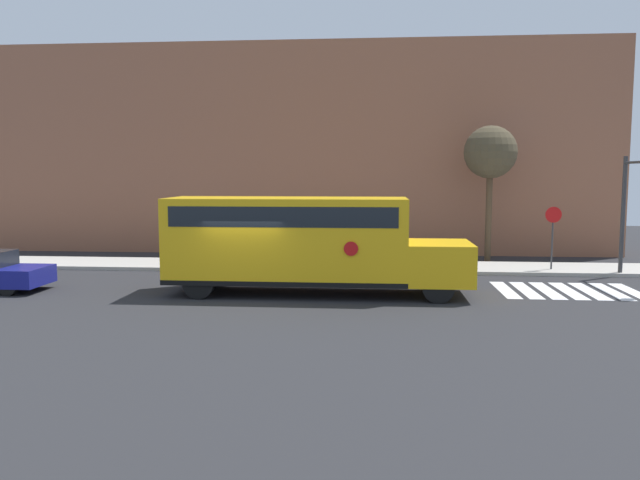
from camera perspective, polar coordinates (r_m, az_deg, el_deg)
ground_plane at (r=20.36m, az=-6.71°, el=-5.20°), size 60.00×60.00×0.00m
sidewalk_strip at (r=26.65m, az=-3.89°, el=-2.34°), size 44.00×3.00×0.15m
building_backdrop at (r=32.83m, az=-2.20°, el=8.22°), size 32.00×4.00×10.41m
crosswalk_stripes at (r=22.89m, az=21.73°, el=-4.33°), size 4.70×3.20×0.01m
school_bus at (r=20.48m, az=-1.73°, el=0.01°), size 9.87×2.57×3.19m
stop_sign at (r=26.59m, az=20.51°, el=0.85°), size 0.64×0.10×2.66m
traffic_light at (r=25.40m, az=27.15°, el=3.55°), size 0.28×3.89×4.64m
tree_near_sidewalk at (r=29.09m, az=15.31°, el=7.63°), size 2.36×2.36×6.11m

